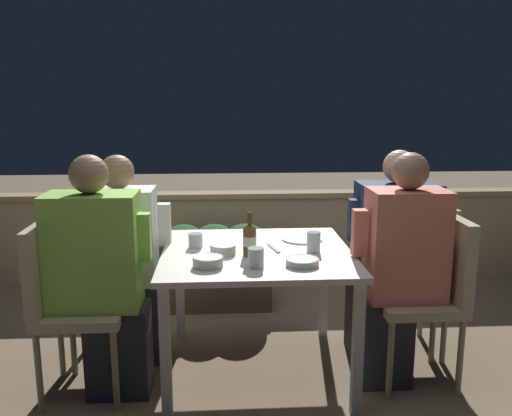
% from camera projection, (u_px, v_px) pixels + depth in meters
% --- Properties ---
extents(ground_plane, '(16.00, 16.00, 0.00)m').
position_uv_depth(ground_plane, '(257.00, 370.00, 3.07)').
color(ground_plane, '#847056').
extents(parapet_wall, '(9.00, 0.18, 0.75)m').
position_uv_depth(parapet_wall, '(245.00, 236.00, 4.52)').
color(parapet_wall, tan).
rests_on(parapet_wall, ground_plane).
extents(dining_table, '(1.02, 0.98, 0.70)m').
position_uv_depth(dining_table, '(257.00, 265.00, 2.94)').
color(dining_table, silver).
rests_on(dining_table, ground_plane).
extents(planter_hedge, '(0.82, 0.47, 0.61)m').
position_uv_depth(planter_hedge, '(215.00, 260.00, 3.96)').
color(planter_hedge, brown).
rests_on(planter_hedge, ground_plane).
extents(chair_left_near, '(0.43, 0.42, 0.91)m').
position_uv_depth(chair_left_near, '(63.00, 292.00, 2.72)').
color(chair_left_near, tan).
rests_on(chair_left_near, ground_plane).
extents(person_green_blouse, '(0.51, 0.26, 1.25)m').
position_uv_depth(person_green_blouse, '(102.00, 278.00, 2.72)').
color(person_green_blouse, '#282833').
rests_on(person_green_blouse, ground_plane).
extents(chair_left_far, '(0.43, 0.42, 0.91)m').
position_uv_depth(chair_left_far, '(93.00, 269.00, 3.09)').
color(chair_left_far, tan).
rests_on(chair_left_far, ground_plane).
extents(person_white_polo, '(0.48, 0.26, 1.21)m').
position_uv_depth(person_white_polo, '(128.00, 259.00, 3.09)').
color(person_white_polo, '#282833').
rests_on(person_white_polo, ground_plane).
extents(chair_right_near, '(0.43, 0.42, 0.91)m').
position_uv_depth(chair_right_near, '(434.00, 283.00, 2.86)').
color(chair_right_near, tan).
rests_on(chair_right_near, ground_plane).
extents(person_coral_top, '(0.48, 0.26, 1.25)m').
position_uv_depth(person_coral_top, '(398.00, 270.00, 2.84)').
color(person_coral_top, '#282833').
rests_on(person_coral_top, ground_plane).
extents(chair_right_far, '(0.43, 0.42, 0.91)m').
position_uv_depth(chair_right_far, '(422.00, 263.00, 3.21)').
color(chair_right_far, tan).
rests_on(chair_right_far, ground_plane).
extents(person_navy_jumper, '(0.51, 0.26, 1.22)m').
position_uv_depth(person_navy_jumper, '(389.00, 254.00, 3.19)').
color(person_navy_jumper, '#282833').
rests_on(person_navy_jumper, ground_plane).
extents(beer_bottle, '(0.07, 0.07, 0.23)m').
position_uv_depth(beer_bottle, '(250.00, 239.00, 2.82)').
color(beer_bottle, brown).
rests_on(beer_bottle, dining_table).
extents(plate_0, '(0.24, 0.24, 0.01)m').
position_uv_depth(plate_0, '(302.00, 239.00, 3.15)').
color(plate_0, white).
rests_on(plate_0, dining_table).
extents(bowl_0, '(0.16, 0.16, 0.04)m').
position_uv_depth(bowl_0, '(302.00, 261.00, 2.67)').
color(bowl_0, beige).
rests_on(bowl_0, dining_table).
extents(bowl_1, '(0.15, 0.15, 0.05)m').
position_uv_depth(bowl_1, '(208.00, 261.00, 2.65)').
color(bowl_1, beige).
rests_on(bowl_1, dining_table).
extents(bowl_2, '(0.13, 0.13, 0.05)m').
position_uv_depth(bowl_2, '(223.00, 249.00, 2.86)').
color(bowl_2, beige).
rests_on(bowl_2, dining_table).
extents(glass_cup_0, '(0.08, 0.08, 0.08)m').
position_uv_depth(glass_cup_0, '(196.00, 240.00, 2.99)').
color(glass_cup_0, silver).
rests_on(glass_cup_0, dining_table).
extents(glass_cup_1, '(0.07, 0.07, 0.11)m').
position_uv_depth(glass_cup_1, '(314.00, 242.00, 2.89)').
color(glass_cup_1, silver).
rests_on(glass_cup_1, dining_table).
extents(glass_cup_2, '(0.08, 0.08, 0.10)m').
position_uv_depth(glass_cup_2, '(256.00, 258.00, 2.63)').
color(glass_cup_2, silver).
rests_on(glass_cup_2, dining_table).
extents(fork_0, '(0.06, 0.17, 0.01)m').
position_uv_depth(fork_0, '(274.00, 248.00, 2.95)').
color(fork_0, silver).
rests_on(fork_0, dining_table).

